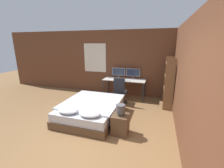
# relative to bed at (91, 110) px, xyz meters

# --- Properties ---
(ground_plane) EXTENTS (20.00, 20.00, 0.00)m
(ground_plane) POSITION_rel_bed_xyz_m (0.54, -1.39, -0.25)
(ground_plane) COLOR brown
(wall_back) EXTENTS (12.00, 0.08, 2.70)m
(wall_back) POSITION_rel_bed_xyz_m (0.53, 2.41, 1.10)
(wall_back) COLOR brown
(wall_back) RESTS_ON ground_plane
(wall_side_right) EXTENTS (0.06, 12.00, 2.70)m
(wall_side_right) POSITION_rel_bed_xyz_m (2.40, 0.11, 1.10)
(wall_side_right) COLOR brown
(wall_side_right) RESTS_ON ground_plane
(bed) EXTENTS (1.61, 1.96, 0.57)m
(bed) POSITION_rel_bed_xyz_m (0.00, 0.00, 0.00)
(bed) COLOR brown
(bed) RESTS_ON ground_plane
(nightstand) EXTENTS (0.39, 0.39, 0.49)m
(nightstand) POSITION_rel_bed_xyz_m (1.04, -0.54, -0.00)
(nightstand) COLOR brown
(nightstand) RESTS_ON ground_plane
(bedside_lamp) EXTENTS (0.22, 0.22, 0.27)m
(bedside_lamp) POSITION_rel_bed_xyz_m (1.04, -0.54, 0.41)
(bedside_lamp) COLOR gray
(bedside_lamp) RESTS_ON nightstand
(desk) EXTENTS (1.68, 0.65, 0.76)m
(desk) POSITION_rel_bed_xyz_m (0.54, 2.02, 0.43)
(desk) COLOR beige
(desk) RESTS_ON ground_plane
(monitor_left) EXTENTS (0.55, 0.16, 0.42)m
(monitor_left) POSITION_rel_bed_xyz_m (0.24, 2.24, 0.76)
(monitor_left) COLOR #B7B7BC
(monitor_left) RESTS_ON desk
(monitor_right) EXTENTS (0.55, 0.16, 0.42)m
(monitor_right) POSITION_rel_bed_xyz_m (0.85, 2.24, 0.76)
(monitor_right) COLOR #B7B7BC
(monitor_right) RESTS_ON desk
(keyboard) EXTENTS (0.35, 0.13, 0.02)m
(keyboard) POSITION_rel_bed_xyz_m (0.54, 1.80, 0.52)
(keyboard) COLOR #B7B7BC
(keyboard) RESTS_ON desk
(computer_mouse) EXTENTS (0.07, 0.05, 0.04)m
(computer_mouse) POSITION_rel_bed_xyz_m (0.81, 1.80, 0.53)
(computer_mouse) COLOR #B7B7BC
(computer_mouse) RESTS_ON desk
(office_chair) EXTENTS (0.52, 0.52, 0.99)m
(office_chair) POSITION_rel_bed_xyz_m (0.54, 1.33, 0.13)
(office_chair) COLOR black
(office_chair) RESTS_ON ground_plane
(bookshelf) EXTENTS (0.29, 0.86, 1.72)m
(bookshelf) POSITION_rel_bed_xyz_m (2.20, 1.54, 0.72)
(bookshelf) COLOR brown
(bookshelf) RESTS_ON ground_plane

